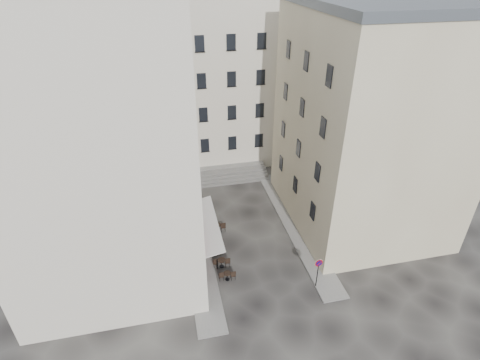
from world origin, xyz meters
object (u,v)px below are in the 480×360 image
object	(u,v)px
bistro_table_a	(227,275)
pedestrian	(212,236)
no_parking_sign	(318,268)
bistro_table_b	(221,262)

from	to	relation	value
bistro_table_a	pedestrian	bearing A→B (deg)	96.69
no_parking_sign	pedestrian	xyz separation A→B (m)	(-6.74, 6.34, -0.98)
no_parking_sign	bistro_table_b	distance (m)	7.49
bistro_table_a	pedestrian	distance (m)	4.26
bistro_table_a	pedestrian	world-z (taller)	pedestrian
bistro_table_b	no_parking_sign	bearing A→B (deg)	-29.06
pedestrian	no_parking_sign	bearing A→B (deg)	94.05
bistro_table_a	bistro_table_b	xyz separation A→B (m)	(-0.18, 1.44, 0.03)
no_parking_sign	bistro_table_b	bearing A→B (deg)	144.49
bistro_table_a	pedestrian	size ratio (longest dim) A/B	0.68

